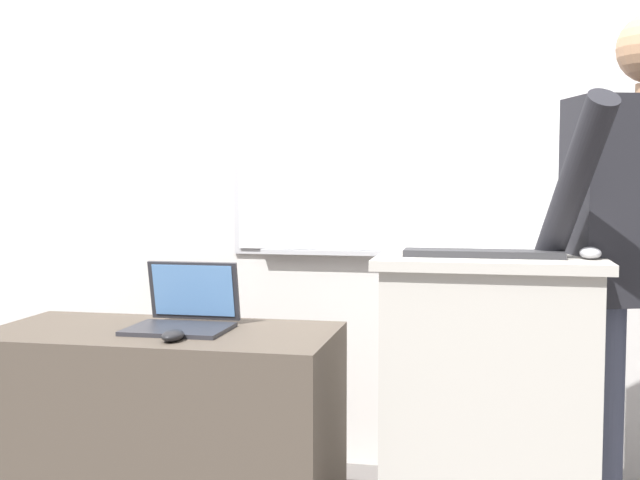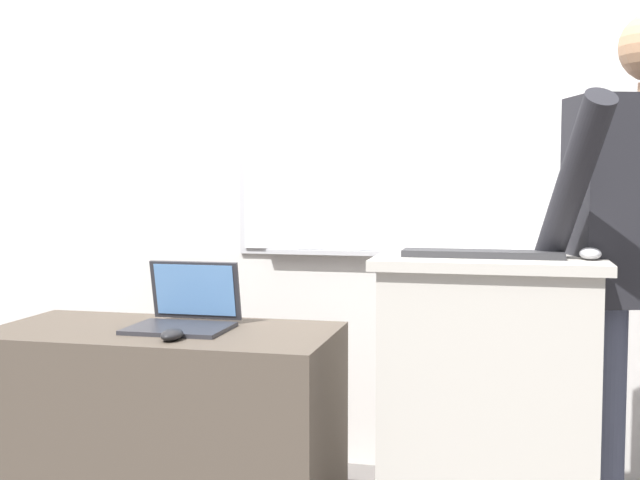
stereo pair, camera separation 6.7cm
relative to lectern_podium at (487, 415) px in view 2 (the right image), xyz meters
The scene contains 7 objects.
back_wall 1.35m from the lectern_podium, 115.27° to the left, with size 6.40×0.17×2.84m.
lectern_podium is the anchor object (origin of this frame).
side_desk 1.02m from the lectern_podium, behind, with size 1.10×0.54×0.72m.
laptop 1.00m from the lectern_podium, behind, with size 0.31×0.28×0.21m.
wireless_keyboard 0.50m from the lectern_podium, 107.05° to the right, with size 0.46×0.11×0.02m.
computer_mouse_by_laptop 0.97m from the lectern_podium, 165.29° to the right, with size 0.06×0.10×0.03m.
computer_mouse_by_keyboard 0.57m from the lectern_podium, 12.99° to the right, with size 0.06×0.10×0.03m.
Camera 2 is at (0.48, -1.98, 1.19)m, focal length 45.00 mm.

